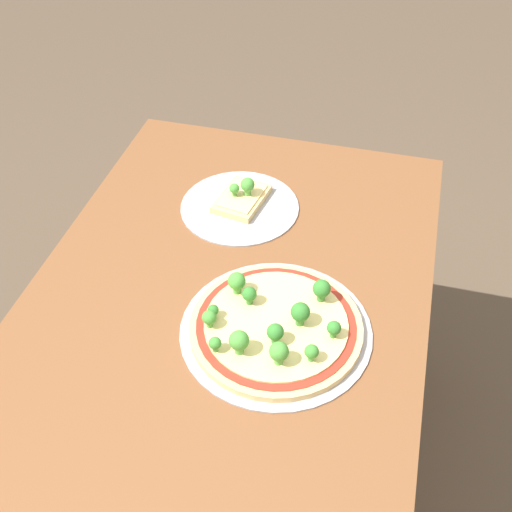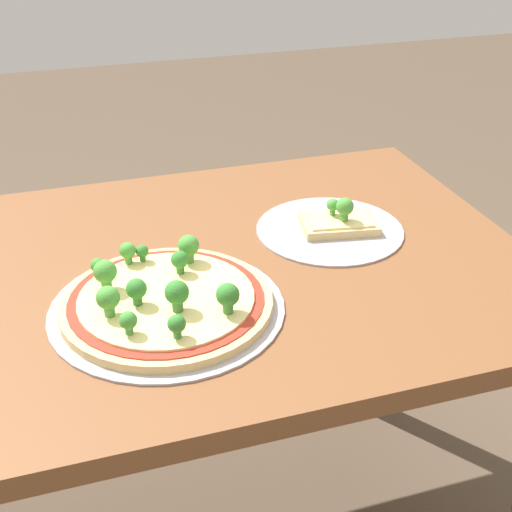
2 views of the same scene
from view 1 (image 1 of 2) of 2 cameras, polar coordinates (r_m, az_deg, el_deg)
ground_plane at (r=1.78m, az=-2.89°, el=-21.58°), size 8.00×8.00×0.00m
dining_table at (r=1.26m, az=-3.87°, el=-9.58°), size 1.35×0.78×0.70m
pizza_tray_whole at (r=1.18m, az=1.73°, el=-6.25°), size 0.35×0.35×0.07m
pizza_tray_slice at (r=1.45m, az=-1.35°, el=4.86°), size 0.27×0.27×0.07m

